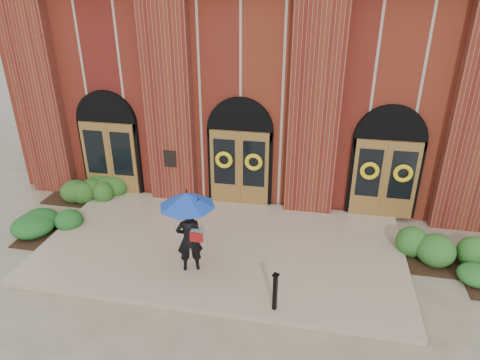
% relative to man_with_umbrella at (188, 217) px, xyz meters
% --- Properties ---
extents(ground, '(90.00, 90.00, 0.00)m').
position_rel_man_with_umbrella_xyz_m(ground, '(0.52, 1.08, -1.68)').
color(ground, gray).
rests_on(ground, ground).
extents(landing, '(10.00, 5.30, 0.15)m').
position_rel_man_with_umbrella_xyz_m(landing, '(0.52, 1.23, -1.61)').
color(landing, tan).
rests_on(landing, ground).
extents(church_building, '(16.20, 12.53, 7.00)m').
position_rel_man_with_umbrella_xyz_m(church_building, '(0.52, 9.86, 1.82)').
color(church_building, maroon).
rests_on(church_building, ground).
extents(man_with_umbrella, '(1.75, 1.75, 2.19)m').
position_rel_man_with_umbrella_xyz_m(man_with_umbrella, '(0.00, 0.00, 0.00)').
color(man_with_umbrella, black).
rests_on(man_with_umbrella, landing).
extents(metal_post, '(0.17, 0.17, 0.96)m').
position_rel_man_with_umbrella_xyz_m(metal_post, '(2.29, -1.08, -1.03)').
color(metal_post, black).
rests_on(metal_post, landing).
extents(hedge_wall_left, '(2.72, 1.09, 0.70)m').
position_rel_man_with_umbrella_xyz_m(hedge_wall_left, '(-4.68, 3.28, -1.33)').
color(hedge_wall_left, '#27511B').
rests_on(hedge_wall_left, ground).
extents(hedge_wall_right, '(3.04, 1.22, 0.78)m').
position_rel_man_with_umbrella_xyz_m(hedge_wall_right, '(6.99, 1.74, -1.29)').
color(hedge_wall_right, '#27591F').
rests_on(hedge_wall_right, ground).
extents(hedge_front_left, '(1.59, 1.36, 0.56)m').
position_rel_man_with_umbrella_xyz_m(hedge_front_left, '(-4.58, 0.90, -1.40)').
color(hedge_front_left, '#1C511D').
rests_on(hedge_front_left, ground).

